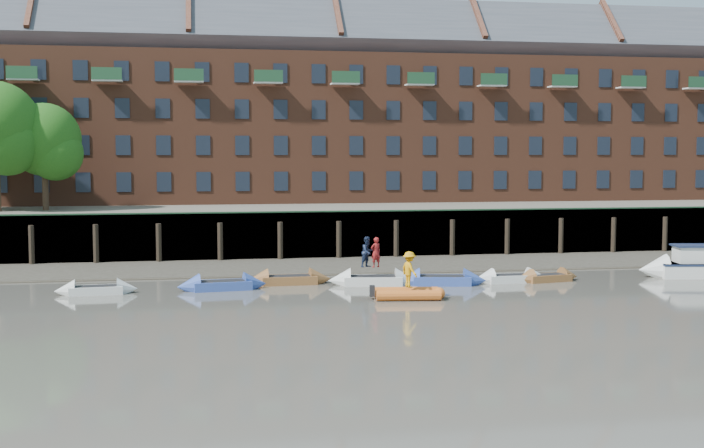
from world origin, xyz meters
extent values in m
plane|color=#5C5850|center=(0.00, 0.00, 0.00)|extent=(220.00, 220.00, 0.00)
cube|color=#3D382F|center=(0.00, 18.00, 0.00)|extent=(110.00, 8.00, 0.50)
cube|color=#4C4336|center=(0.00, 14.60, 0.00)|extent=(110.00, 1.60, 0.10)
cube|color=#2D2A26|center=(0.00, 22.40, 1.60)|extent=(110.00, 0.80, 3.20)
cylinder|color=black|center=(-22.00, 21.75, 1.30)|extent=(0.36, 0.36, 2.60)
cylinder|color=black|center=(-18.00, 21.75, 1.30)|extent=(0.36, 0.36, 2.60)
cylinder|color=black|center=(-14.00, 21.75, 1.30)|extent=(0.36, 0.36, 2.60)
cylinder|color=black|center=(-10.00, 21.75, 1.30)|extent=(0.36, 0.36, 2.60)
cylinder|color=black|center=(-6.00, 21.75, 1.30)|extent=(0.36, 0.36, 2.60)
cylinder|color=black|center=(-2.00, 21.75, 1.30)|extent=(0.36, 0.36, 2.60)
cylinder|color=black|center=(2.00, 21.75, 1.30)|extent=(0.36, 0.36, 2.60)
cylinder|color=black|center=(6.00, 21.75, 1.30)|extent=(0.36, 0.36, 2.60)
cylinder|color=black|center=(10.00, 21.75, 1.30)|extent=(0.36, 0.36, 2.60)
cylinder|color=black|center=(14.00, 21.75, 1.30)|extent=(0.36, 0.36, 2.60)
cylinder|color=black|center=(18.00, 21.75, 1.30)|extent=(0.36, 0.36, 2.60)
cylinder|color=black|center=(22.00, 21.75, 1.30)|extent=(0.36, 0.36, 2.60)
cube|color=#264C2D|center=(0.00, 22.10, 3.25)|extent=(110.00, 0.06, 0.10)
cube|color=#5E594D|center=(0.00, 36.00, 1.60)|extent=(110.00, 28.00, 3.20)
cube|color=brown|center=(0.00, 37.00, 9.20)|extent=(80.00, 10.00, 12.00)
cube|color=#42444C|center=(0.00, 37.00, 16.40)|extent=(80.60, 15.56, 15.56)
cube|color=black|center=(-26.00, 31.98, 5.00)|extent=(1.10, 0.12, 1.50)
cube|color=black|center=(-23.00, 31.98, 5.00)|extent=(1.10, 0.12, 1.50)
cube|color=black|center=(-20.00, 31.98, 5.00)|extent=(1.10, 0.12, 1.50)
cube|color=black|center=(-17.00, 31.98, 5.00)|extent=(1.10, 0.12, 1.50)
cube|color=black|center=(-14.00, 31.98, 5.00)|extent=(1.10, 0.12, 1.50)
cube|color=black|center=(-11.00, 31.98, 5.00)|extent=(1.10, 0.12, 1.50)
cube|color=black|center=(-8.00, 31.98, 5.00)|extent=(1.10, 0.12, 1.50)
cube|color=black|center=(-5.00, 31.98, 5.00)|extent=(1.10, 0.12, 1.50)
cube|color=black|center=(-2.00, 31.98, 5.00)|extent=(1.10, 0.12, 1.50)
cube|color=black|center=(1.00, 31.98, 5.00)|extent=(1.10, 0.12, 1.50)
cube|color=black|center=(4.00, 31.98, 5.00)|extent=(1.10, 0.12, 1.50)
cube|color=black|center=(7.00, 31.98, 5.00)|extent=(1.10, 0.12, 1.50)
cube|color=black|center=(10.00, 31.98, 5.00)|extent=(1.10, 0.12, 1.50)
cube|color=black|center=(13.00, 31.98, 5.00)|extent=(1.10, 0.12, 1.50)
cube|color=black|center=(16.00, 31.98, 5.00)|extent=(1.10, 0.12, 1.50)
cube|color=black|center=(19.00, 31.98, 5.00)|extent=(1.10, 0.12, 1.50)
cube|color=black|center=(22.00, 31.98, 5.00)|extent=(1.10, 0.12, 1.50)
cube|color=black|center=(25.00, 31.98, 5.00)|extent=(1.10, 0.12, 1.50)
cube|color=black|center=(28.00, 31.98, 5.00)|extent=(1.10, 0.12, 1.50)
cube|color=black|center=(31.00, 31.98, 5.00)|extent=(1.10, 0.12, 1.50)
cube|color=black|center=(-23.00, 31.98, 7.80)|extent=(1.10, 0.12, 1.50)
cube|color=black|center=(-20.00, 31.98, 7.80)|extent=(1.10, 0.12, 1.50)
cube|color=black|center=(-17.00, 31.98, 7.80)|extent=(1.10, 0.12, 1.50)
cube|color=black|center=(-14.00, 31.98, 7.80)|extent=(1.10, 0.12, 1.50)
cube|color=black|center=(-11.00, 31.98, 7.80)|extent=(1.10, 0.12, 1.50)
cube|color=black|center=(-8.00, 31.98, 7.80)|extent=(1.10, 0.12, 1.50)
cube|color=black|center=(-5.00, 31.98, 7.80)|extent=(1.10, 0.12, 1.50)
cube|color=black|center=(-2.00, 31.98, 7.80)|extent=(1.10, 0.12, 1.50)
cube|color=black|center=(1.00, 31.98, 7.80)|extent=(1.10, 0.12, 1.50)
cube|color=black|center=(4.00, 31.98, 7.80)|extent=(1.10, 0.12, 1.50)
cube|color=black|center=(7.00, 31.98, 7.80)|extent=(1.10, 0.12, 1.50)
cube|color=black|center=(10.00, 31.98, 7.80)|extent=(1.10, 0.12, 1.50)
cube|color=black|center=(13.00, 31.98, 7.80)|extent=(1.10, 0.12, 1.50)
cube|color=black|center=(16.00, 31.98, 7.80)|extent=(1.10, 0.12, 1.50)
cube|color=black|center=(19.00, 31.98, 7.80)|extent=(1.10, 0.12, 1.50)
cube|color=black|center=(22.00, 31.98, 7.80)|extent=(1.10, 0.12, 1.50)
cube|color=black|center=(25.00, 31.98, 7.80)|extent=(1.10, 0.12, 1.50)
cube|color=black|center=(28.00, 31.98, 7.80)|extent=(1.10, 0.12, 1.50)
cube|color=black|center=(31.00, 31.98, 7.80)|extent=(1.10, 0.12, 1.50)
cube|color=black|center=(-23.00, 31.98, 10.60)|extent=(1.10, 0.12, 1.50)
cube|color=black|center=(-20.00, 31.98, 10.60)|extent=(1.10, 0.12, 1.50)
cube|color=black|center=(-17.00, 31.98, 10.60)|extent=(1.10, 0.12, 1.50)
cube|color=black|center=(-14.00, 31.98, 10.60)|extent=(1.10, 0.12, 1.50)
cube|color=black|center=(-11.00, 31.98, 10.60)|extent=(1.10, 0.12, 1.50)
cube|color=black|center=(-8.00, 31.98, 10.60)|extent=(1.10, 0.12, 1.50)
cube|color=black|center=(-5.00, 31.98, 10.60)|extent=(1.10, 0.12, 1.50)
cube|color=black|center=(-2.00, 31.98, 10.60)|extent=(1.10, 0.12, 1.50)
cube|color=black|center=(1.00, 31.98, 10.60)|extent=(1.10, 0.12, 1.50)
cube|color=black|center=(4.00, 31.98, 10.60)|extent=(1.10, 0.12, 1.50)
cube|color=black|center=(7.00, 31.98, 10.60)|extent=(1.10, 0.12, 1.50)
cube|color=black|center=(10.00, 31.98, 10.60)|extent=(1.10, 0.12, 1.50)
cube|color=black|center=(13.00, 31.98, 10.60)|extent=(1.10, 0.12, 1.50)
cube|color=black|center=(16.00, 31.98, 10.60)|extent=(1.10, 0.12, 1.50)
cube|color=black|center=(19.00, 31.98, 10.60)|extent=(1.10, 0.12, 1.50)
cube|color=black|center=(22.00, 31.98, 10.60)|extent=(1.10, 0.12, 1.50)
cube|color=black|center=(25.00, 31.98, 10.60)|extent=(1.10, 0.12, 1.50)
cube|color=black|center=(28.00, 31.98, 10.60)|extent=(1.10, 0.12, 1.50)
cube|color=black|center=(31.00, 31.98, 10.60)|extent=(1.10, 0.12, 1.50)
cube|color=black|center=(-23.00, 31.98, 13.40)|extent=(1.10, 0.12, 1.50)
cube|color=black|center=(-20.00, 31.98, 13.40)|extent=(1.10, 0.12, 1.50)
cube|color=black|center=(-17.00, 31.98, 13.40)|extent=(1.10, 0.12, 1.50)
cube|color=black|center=(-14.00, 31.98, 13.40)|extent=(1.10, 0.12, 1.50)
cube|color=black|center=(-11.00, 31.98, 13.40)|extent=(1.10, 0.12, 1.50)
cube|color=black|center=(-8.00, 31.98, 13.40)|extent=(1.10, 0.12, 1.50)
cube|color=black|center=(-5.00, 31.98, 13.40)|extent=(1.10, 0.12, 1.50)
cube|color=black|center=(-2.00, 31.98, 13.40)|extent=(1.10, 0.12, 1.50)
cube|color=black|center=(1.00, 31.98, 13.40)|extent=(1.10, 0.12, 1.50)
cube|color=black|center=(4.00, 31.98, 13.40)|extent=(1.10, 0.12, 1.50)
cube|color=black|center=(7.00, 31.98, 13.40)|extent=(1.10, 0.12, 1.50)
cube|color=black|center=(10.00, 31.98, 13.40)|extent=(1.10, 0.12, 1.50)
cube|color=black|center=(13.00, 31.98, 13.40)|extent=(1.10, 0.12, 1.50)
cube|color=black|center=(16.00, 31.98, 13.40)|extent=(1.10, 0.12, 1.50)
cube|color=black|center=(19.00, 31.98, 13.40)|extent=(1.10, 0.12, 1.50)
cube|color=black|center=(22.00, 31.98, 13.40)|extent=(1.10, 0.12, 1.50)
cube|color=black|center=(25.00, 31.98, 13.40)|extent=(1.10, 0.12, 1.50)
cube|color=black|center=(28.00, 31.98, 13.40)|extent=(1.10, 0.12, 1.50)
cylinder|color=#3A281C|center=(-22.00, 27.50, 5.20)|extent=(0.44, 0.44, 4.00)
sphere|color=#215916|center=(-22.00, 27.50, 8.16)|extent=(5.12, 5.12, 5.12)
cube|color=silver|center=(-16.61, 9.23, 0.21)|extent=(2.75, 1.39, 0.42)
cone|color=silver|center=(-15.05, 9.34, 0.21)|extent=(1.12, 1.28, 1.20)
cone|color=silver|center=(-18.16, 9.12, 0.21)|extent=(1.12, 1.28, 1.20)
cube|color=black|center=(-16.61, 9.23, 0.40)|extent=(2.28, 1.06, 0.06)
cube|color=#334DA1|center=(-10.19, 9.56, 0.24)|extent=(3.18, 1.73, 0.47)
cone|color=#334DA1|center=(-8.43, 9.77, 0.24)|extent=(1.34, 1.50, 1.37)
cone|color=#334DA1|center=(-11.95, 9.35, 0.24)|extent=(1.34, 1.50, 1.37)
cube|color=black|center=(-10.19, 9.56, 0.45)|extent=(2.64, 1.33, 0.06)
cube|color=brown|center=(-6.49, 10.94, 0.24)|extent=(3.05, 1.43, 0.47)
cone|color=brown|center=(-4.73, 10.99, 0.24)|extent=(1.21, 1.39, 1.36)
cone|color=brown|center=(-8.25, 10.90, 0.24)|extent=(1.21, 1.39, 1.36)
cube|color=black|center=(-6.49, 10.94, 0.45)|extent=(2.54, 1.08, 0.06)
cube|color=silver|center=(-1.97, 9.86, 0.25)|extent=(3.34, 1.88, 0.49)
cone|color=silver|center=(-0.15, 9.59, 0.25)|extent=(1.43, 1.60, 1.43)
cone|color=silver|center=(-3.80, 10.14, 0.25)|extent=(1.43, 1.60, 1.43)
cube|color=black|center=(-1.97, 9.86, 0.47)|extent=(2.77, 1.45, 0.06)
cube|color=#334DA1|center=(1.78, 9.31, 0.25)|extent=(3.36, 2.02, 0.49)
cone|color=#334DA1|center=(3.57, 8.95, 0.25)|extent=(1.48, 1.63, 1.42)
cone|color=#334DA1|center=(-0.02, 9.68, 0.25)|extent=(1.48, 1.63, 1.42)
cube|color=black|center=(1.78, 9.31, 0.47)|extent=(2.77, 1.56, 0.06)
cube|color=silver|center=(5.84, 9.55, 0.22)|extent=(2.81, 1.36, 0.43)
cone|color=silver|center=(7.45, 9.62, 0.22)|extent=(1.12, 1.29, 1.25)
cone|color=silver|center=(4.23, 9.49, 0.22)|extent=(1.12, 1.29, 1.25)
cube|color=black|center=(5.84, 9.55, 0.41)|extent=(2.34, 1.03, 0.06)
cube|color=brown|center=(7.97, 9.50, 0.20)|extent=(2.77, 1.66, 0.41)
cone|color=brown|center=(9.45, 9.80, 0.20)|extent=(1.22, 1.35, 1.17)
cone|color=brown|center=(6.48, 9.20, 0.20)|extent=(1.22, 1.35, 1.17)
cube|color=black|center=(7.97, 9.50, 0.39)|extent=(2.29, 1.29, 0.06)
cylinder|color=#D36321|center=(-1.10, 5.59, 0.26)|extent=(3.21, 0.91, 0.52)
cylinder|color=#D36321|center=(-1.24, 4.50, 0.26)|extent=(3.21, 0.91, 0.52)
sphere|color=#D36321|center=(0.40, 4.85, 0.26)|extent=(0.60, 0.60, 0.60)
cube|color=black|center=(-1.17, 5.05, 0.26)|extent=(2.73, 1.22, 0.18)
cube|color=silver|center=(17.39, 9.62, 0.43)|extent=(4.92, 2.68, 0.85)
cone|color=silver|center=(14.70, 10.10, 0.43)|extent=(1.90, 2.14, 1.90)
cube|color=#19233F|center=(17.39, 9.62, 0.79)|extent=(4.93, 2.71, 0.12)
cube|color=silver|center=(17.02, 9.69, 1.33)|extent=(2.21, 1.75, 0.95)
cube|color=#19233F|center=(17.02, 9.69, 1.85)|extent=(2.52, 1.98, 0.09)
imported|color=maroon|center=(-1.80, 9.95, 1.79)|extent=(0.71, 0.60, 1.66)
imported|color=#19233F|center=(-2.24, 10.05, 1.81)|extent=(1.05, 1.00, 1.70)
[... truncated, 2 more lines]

